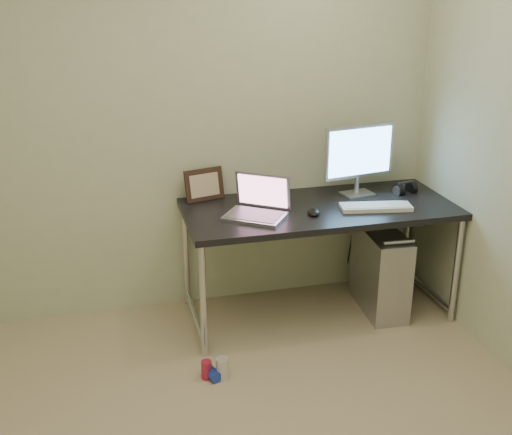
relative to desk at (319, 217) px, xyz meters
name	(u,v)px	position (x,y,z in m)	size (l,w,h in m)	color
wall_back	(164,122)	(-0.90, 0.37, 0.57)	(3.50, 0.02, 2.50)	beige
desk	(319,217)	(0.00, 0.00, 0.00)	(1.69, 0.74, 0.75)	black
tower_computer	(380,271)	(0.42, -0.05, -0.40)	(0.26, 0.54, 0.59)	#ABABB0
cable_a	(352,233)	(0.37, 0.32, -0.28)	(0.01, 0.01, 0.70)	black
cable_b	(365,236)	(0.46, 0.30, -0.30)	(0.01, 0.01, 0.72)	black
can_red	(207,370)	(-0.84, -0.56, -0.62)	(0.06, 0.06, 0.11)	#B5203F
can_white	(222,369)	(-0.75, -0.58, -0.61)	(0.07, 0.07, 0.13)	silver
can_blue	(212,373)	(-0.81, -0.57, -0.64)	(0.06, 0.06, 0.12)	#1E3ABE
laptop	(258,206)	(-0.41, -0.06, 0.13)	(0.44, 0.43, 0.24)	#B8B7BF
monitor	(359,155)	(0.31, 0.15, 0.35)	(0.50, 0.18, 0.47)	#B8B7BF
keyboard	(376,207)	(0.32, -0.14, 0.09)	(0.44, 0.14, 0.03)	silver
mouse_right	(404,201)	(0.53, -0.09, 0.09)	(0.07, 0.11, 0.04)	black
mouse_left	(314,211)	(-0.08, -0.13, 0.09)	(0.08, 0.12, 0.04)	black
headphones	(405,189)	(0.63, 0.10, 0.10)	(0.16, 0.10, 0.10)	black
picture_frame	(204,185)	(-0.68, 0.29, 0.18)	(0.26, 0.03, 0.21)	black
webcam	(247,186)	(-0.40, 0.26, 0.16)	(0.04, 0.04, 0.12)	silver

